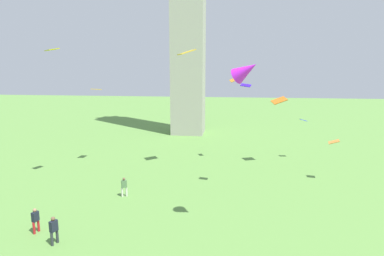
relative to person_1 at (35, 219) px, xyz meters
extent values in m
cylinder|color=red|center=(-0.04, -0.19, -0.56)|extent=(0.16, 0.16, 0.83)
cylinder|color=red|center=(0.04, 0.19, -0.56)|extent=(0.16, 0.16, 0.83)
cube|color=#1E2333|center=(0.00, 0.00, 0.18)|extent=(0.34, 0.49, 0.66)
sphere|color=#A37556|center=(0.00, 0.00, 0.63)|extent=(0.24, 0.24, 0.24)
cylinder|color=#2D3338|center=(2.07, -0.95, -0.54)|extent=(0.16, 0.16, 0.88)
cylinder|color=#2D3338|center=(1.95, -1.34, -0.54)|extent=(0.16, 0.16, 0.88)
cube|color=#1E2333|center=(2.01, -1.14, 0.25)|extent=(0.41, 0.54, 0.70)
sphere|color=brown|center=(2.01, -1.14, 0.73)|extent=(0.26, 0.26, 0.26)
cylinder|color=silver|center=(3.60, 6.50, -0.57)|extent=(0.15, 0.15, 0.82)
cylinder|color=silver|center=(3.92, 6.70, -0.57)|extent=(0.15, 0.15, 0.82)
cube|color=#51754C|center=(3.76, 6.60, 0.16)|extent=(0.51, 0.44, 0.65)
sphere|color=brown|center=(3.76, 6.60, 0.60)|extent=(0.24, 0.24, 0.24)
cube|color=#2433DE|center=(21.23, 20.24, 3.90)|extent=(0.89, 0.69, 0.28)
cone|color=#CC20F1|center=(13.58, 1.48, 9.73)|extent=(2.08, 1.80, 1.63)
cube|color=#CE641A|center=(17.92, 17.57, 6.46)|extent=(1.80, 1.36, 0.88)
cube|color=#B8AF07|center=(-3.64, 9.53, 11.59)|extent=(1.14, 1.31, 0.32)
cube|color=#BD7622|center=(12.77, 18.04, 8.63)|extent=(0.84, 0.94, 0.48)
cube|color=orange|center=(22.56, 12.87, 3.00)|extent=(1.05, 0.88, 0.47)
cube|color=gold|center=(-2.36, 15.50, 7.65)|extent=(0.85, 1.20, 0.20)
cube|color=gold|center=(7.99, 14.85, 11.58)|extent=(2.05, 1.92, 0.63)
cube|color=#3111BF|center=(13.90, 9.27, 8.49)|extent=(0.96, 0.73, 0.31)
camera|label=1|loc=(12.84, -17.56, 9.73)|focal=28.93mm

